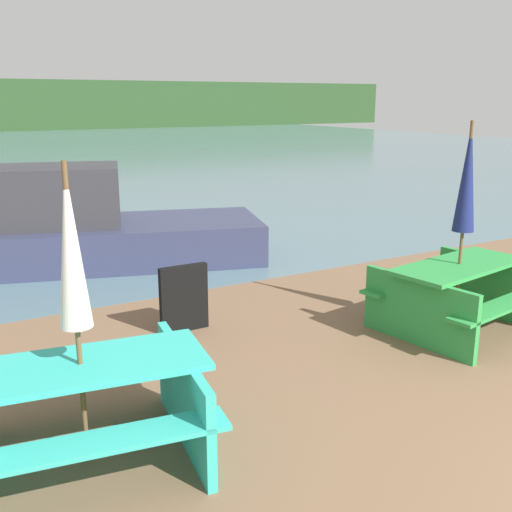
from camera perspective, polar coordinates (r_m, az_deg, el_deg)
The scene contains 7 objects.
water at distance 32.41m, azimuth -22.69°, elevation 9.21°, with size 60.00×50.00×0.00m.
picnic_table_teal at distance 4.46m, azimuth -16.12°, elevation -13.24°, with size 1.90×1.61×0.75m.
picnic_table_green at distance 7.00m, azimuth 18.61°, elevation -3.09°, with size 1.86×1.62×0.76m.
umbrella_navy at distance 6.74m, azimuth 19.47°, elevation 6.90°, with size 0.23×0.23×2.29m.
umbrella_white at distance 4.07m, azimuth -17.21°, elevation 0.54°, with size 0.22×0.22×2.13m.
boat at distance 9.66m, azimuth -15.36°, elevation 2.53°, with size 5.03×3.09×1.53m.
signboard at distance 6.66m, azimuth -6.88°, elevation -4.03°, with size 0.55×0.08×0.75m.
Camera 1 is at (-4.10, -0.74, 2.51)m, focal length 42.00 mm.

